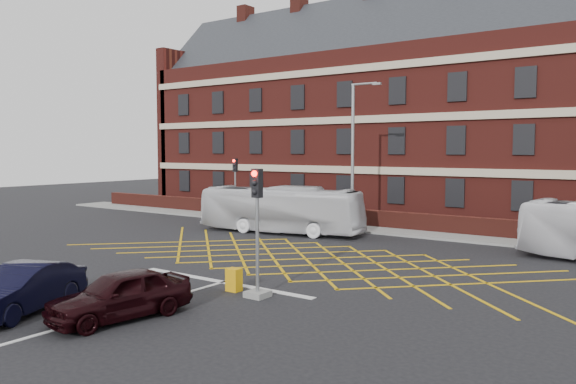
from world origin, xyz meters
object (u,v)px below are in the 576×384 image
Objects in this scene: street_lamp at (353,183)px; traffic_light_far at (235,193)px; bus_left at (280,210)px; direction_signs at (228,199)px; utility_cabinet at (234,280)px; car_navy at (22,289)px; traffic_light_near at (257,245)px; car_maroon at (120,295)px.

traffic_light_far is at bearing 169.68° from street_lamp.
bus_left is 2.32× the size of traffic_light_far.
direction_signs reaches higher than utility_cabinet.
utility_cabinet is (6.80, -12.02, -0.99)m from bus_left.
traffic_light_near is (4.65, 5.50, 1.04)m from car_navy.
traffic_light_far is at bearing 11.13° from direction_signs.
street_lamp reaches higher than car_navy.
street_lamp is (10.71, -1.95, 1.20)m from traffic_light_far.
street_lamp reaches higher than traffic_light_far.
car_navy is 24.22m from direction_signs.
direction_signs reaches higher than car_navy.
direction_signs is at bearing 134.32° from car_maroon.
car_maroon is at bearing -112.56° from traffic_light_near.
street_lamp is at bearing -10.32° from traffic_light_far.
direction_signs is (-13.84, 20.30, 0.67)m from car_maroon.
street_lamp is (0.39, 19.78, 2.24)m from car_navy.
car_navy is 24.07m from traffic_light_far.
traffic_light_near reaches higher than utility_cabinet.
car_navy reaches higher than utility_cabinet.
bus_left is at bearing 120.84° from car_maroon.
car_maroon is (6.22, -16.37, -0.67)m from bus_left.
street_lamp reaches higher than car_maroon.
bus_left is 4.55m from street_lamp.
direction_signs is at bearing 134.04° from traffic_light_near.
traffic_light_far is 5.39× the size of utility_cabinet.
bus_left is 2.37× the size of car_maroon.
car_maroon reaches higher than utility_cabinet.
utility_cabinet is at bearing 92.48° from car_maroon.
traffic_light_far is 10.95m from street_lamp.
car_navy is 1.05× the size of car_maroon.
bus_left is 8.10m from traffic_light_far.
car_maroon is (2.91, 1.31, -0.01)m from car_navy.
bus_left reaches higher than car_navy.
utility_cabinet is at bearing 37.06° from car_navy.
street_lamp reaches higher than utility_cabinet.
traffic_light_near is 1.94× the size of direction_signs.
direction_signs is at bearing -168.87° from traffic_light_far.
traffic_light_far is (-14.96, 16.23, 0.00)m from traffic_light_near.
traffic_light_far reaches higher than car_maroon.
car_maroon is 4.39m from utility_cabinet.
direction_signs reaches higher than car_maroon.
bus_left is 12.53× the size of utility_cabinet.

